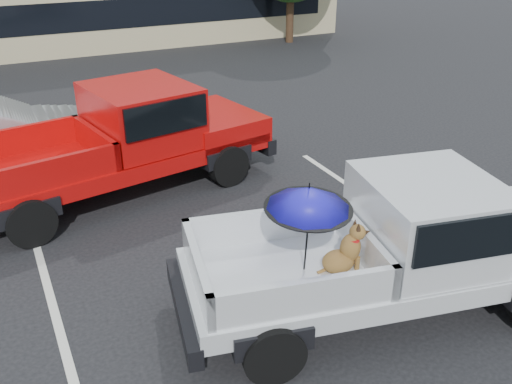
# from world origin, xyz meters

# --- Properties ---
(ground) EXTENTS (90.00, 90.00, 0.00)m
(ground) POSITION_xyz_m (0.00, 0.00, 0.00)
(ground) COLOR black
(ground) RESTS_ON ground
(stripe_left) EXTENTS (0.12, 5.00, 0.01)m
(stripe_left) POSITION_xyz_m (-3.00, 2.00, 0.00)
(stripe_left) COLOR silver
(stripe_left) RESTS_ON ground
(stripe_right) EXTENTS (0.12, 5.00, 0.01)m
(stripe_right) POSITION_xyz_m (3.00, 2.00, 0.00)
(stripe_right) COLOR silver
(stripe_right) RESTS_ON ground
(silver_pickup) EXTENTS (5.96, 3.03, 2.06)m
(silver_pickup) POSITION_xyz_m (1.45, -0.84, 1.05)
(silver_pickup) COLOR black
(silver_pickup) RESTS_ON ground
(red_pickup) EXTENTS (6.50, 3.27, 2.04)m
(red_pickup) POSITION_xyz_m (-0.82, 4.58, 1.12)
(red_pickup) COLOR black
(red_pickup) RESTS_ON ground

